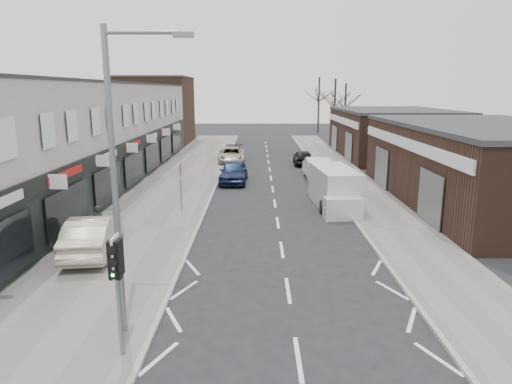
{
  "coord_description": "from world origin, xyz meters",
  "views": [
    {
      "loc": [
        -1.03,
        -12.23,
        6.58
      ],
      "look_at": [
        -1.09,
        5.52,
        2.6
      ],
      "focal_mm": 32.0,
      "sensor_mm": 36.0,
      "label": 1
    }
  ],
  "objects_px": {
    "parked_car_left_a": "(234,172)",
    "parked_car_left_b": "(232,154)",
    "parked_car_right_a": "(317,168)",
    "warning_sign": "(181,173)",
    "sedan_on_pavement": "(93,234)",
    "parked_car_left_c": "(232,155)",
    "pedestrian": "(99,223)",
    "white_van": "(335,189)",
    "parked_car_right_b": "(303,157)",
    "traffic_light": "(117,268)",
    "street_lamp": "(120,169)"
  },
  "relations": [
    {
      "from": "white_van",
      "to": "parked_car_left_c",
      "type": "relative_size",
      "value": 1.16
    },
    {
      "from": "traffic_light",
      "to": "parked_car_left_a",
      "type": "height_order",
      "value": "traffic_light"
    },
    {
      "from": "sedan_on_pavement",
      "to": "parked_car_left_b",
      "type": "height_order",
      "value": "sedan_on_pavement"
    },
    {
      "from": "pedestrian",
      "to": "parked_car_right_a",
      "type": "xyz_separation_m",
      "value": [
        11.44,
        15.11,
        -0.1
      ]
    },
    {
      "from": "street_lamp",
      "to": "pedestrian",
      "type": "relative_size",
      "value": 5.01
    },
    {
      "from": "pedestrian",
      "to": "parked_car_right_b",
      "type": "relative_size",
      "value": 0.4
    },
    {
      "from": "parked_car_left_c",
      "to": "parked_car_left_a",
      "type": "bearing_deg",
      "value": -88.32
    },
    {
      "from": "parked_car_left_b",
      "to": "pedestrian",
      "type": "bearing_deg",
      "value": -98.47
    },
    {
      "from": "traffic_light",
      "to": "white_van",
      "type": "height_order",
      "value": "traffic_light"
    },
    {
      "from": "parked_car_left_a",
      "to": "parked_car_left_c",
      "type": "height_order",
      "value": "parked_car_left_a"
    },
    {
      "from": "sedan_on_pavement",
      "to": "parked_car_right_b",
      "type": "relative_size",
      "value": 1.19
    },
    {
      "from": "parked_car_left_a",
      "to": "parked_car_left_c",
      "type": "bearing_deg",
      "value": 95.74
    },
    {
      "from": "warning_sign",
      "to": "parked_car_left_c",
      "type": "relative_size",
      "value": 0.53
    },
    {
      "from": "white_van",
      "to": "parked_car_right_b",
      "type": "relative_size",
      "value": 1.47
    },
    {
      "from": "sedan_on_pavement",
      "to": "parked_car_left_c",
      "type": "bearing_deg",
      "value": -107.83
    },
    {
      "from": "street_lamp",
      "to": "parked_car_right_b",
      "type": "xyz_separation_m",
      "value": [
        7.57,
        29.09,
        -3.94
      ]
    },
    {
      "from": "warning_sign",
      "to": "parked_car_left_c",
      "type": "xyz_separation_m",
      "value": [
        1.76,
        17.41,
        -1.5
      ]
    },
    {
      "from": "pedestrian",
      "to": "parked_car_left_c",
      "type": "relative_size",
      "value": 0.32
    },
    {
      "from": "parked_car_left_c",
      "to": "parked_car_right_b",
      "type": "height_order",
      "value": "parked_car_left_c"
    },
    {
      "from": "parked_car_left_a",
      "to": "parked_car_left_b",
      "type": "xyz_separation_m",
      "value": [
        -0.64,
        10.31,
        -0.13
      ]
    },
    {
      "from": "sedan_on_pavement",
      "to": "parked_car_right_b",
      "type": "xyz_separation_m",
      "value": [
        10.69,
        23.04,
        -0.22
      ]
    },
    {
      "from": "parked_car_left_b",
      "to": "parked_car_left_c",
      "type": "distance_m",
      "value": 1.16
    },
    {
      "from": "street_lamp",
      "to": "warning_sign",
      "type": "relative_size",
      "value": 2.96
    },
    {
      "from": "parked_car_left_c",
      "to": "parked_car_right_b",
      "type": "xyz_separation_m",
      "value": [
        6.44,
        -1.12,
        -0.02
      ]
    },
    {
      "from": "warning_sign",
      "to": "pedestrian",
      "type": "bearing_deg",
      "value": -118.37
    },
    {
      "from": "parked_car_right_b",
      "to": "traffic_light",
      "type": "bearing_deg",
      "value": 77.26
    },
    {
      "from": "parked_car_left_b",
      "to": "parked_car_right_a",
      "type": "distance_m",
      "value": 11.04
    },
    {
      "from": "parked_car_left_b",
      "to": "parked_car_right_b",
      "type": "bearing_deg",
      "value": -17.13
    },
    {
      "from": "street_lamp",
      "to": "parked_car_left_b",
      "type": "bearing_deg",
      "value": 87.95
    },
    {
      "from": "parked_car_right_a",
      "to": "warning_sign",
      "type": "bearing_deg",
      "value": 48.3
    },
    {
      "from": "warning_sign",
      "to": "white_van",
      "type": "bearing_deg",
      "value": 8.27
    },
    {
      "from": "white_van",
      "to": "sedan_on_pavement",
      "type": "distance_m",
      "value": 13.64
    },
    {
      "from": "parked_car_right_b",
      "to": "parked_car_right_a",
      "type": "bearing_deg",
      "value": 95.12
    },
    {
      "from": "white_van",
      "to": "parked_car_left_c",
      "type": "xyz_separation_m",
      "value": [
        -6.8,
        16.17,
        -0.35
      ]
    },
    {
      "from": "parked_car_left_a",
      "to": "parked_car_left_b",
      "type": "height_order",
      "value": "parked_car_left_a"
    },
    {
      "from": "sedan_on_pavement",
      "to": "street_lamp",
      "type": "bearing_deg",
      "value": 109.47
    },
    {
      "from": "warning_sign",
      "to": "parked_car_left_b",
      "type": "distance_m",
      "value": 18.72
    },
    {
      "from": "traffic_light",
      "to": "parked_car_left_a",
      "type": "distance_m",
      "value": 22.4
    },
    {
      "from": "warning_sign",
      "to": "sedan_on_pavement",
      "type": "height_order",
      "value": "warning_sign"
    },
    {
      "from": "street_lamp",
      "to": "parked_car_right_a",
      "type": "bearing_deg",
      "value": 70.59
    },
    {
      "from": "traffic_light",
      "to": "pedestrian",
      "type": "bearing_deg",
      "value": 111.83
    },
    {
      "from": "street_lamp",
      "to": "parked_car_left_b",
      "type": "height_order",
      "value": "street_lamp"
    },
    {
      "from": "parked_car_left_a",
      "to": "parked_car_right_a",
      "type": "distance_m",
      "value": 6.48
    },
    {
      "from": "pedestrian",
      "to": "parked_car_right_b",
      "type": "distance_m",
      "value": 24.1
    },
    {
      "from": "pedestrian",
      "to": "parked_car_right_a",
      "type": "relative_size",
      "value": 0.32
    },
    {
      "from": "sedan_on_pavement",
      "to": "parked_car_left_a",
      "type": "xyz_separation_m",
      "value": [
        4.89,
        15.01,
        -0.1
      ]
    },
    {
      "from": "street_lamp",
      "to": "pedestrian",
      "type": "distance_m",
      "value": 9.15
    },
    {
      "from": "traffic_light",
      "to": "parked_car_right_a",
      "type": "xyz_separation_m",
      "value": [
        7.89,
        23.96,
        -1.59
      ]
    },
    {
      "from": "parked_car_left_a",
      "to": "parked_car_left_b",
      "type": "distance_m",
      "value": 10.33
    },
    {
      "from": "warning_sign",
      "to": "sedan_on_pavement",
      "type": "relative_size",
      "value": 0.57
    }
  ]
}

